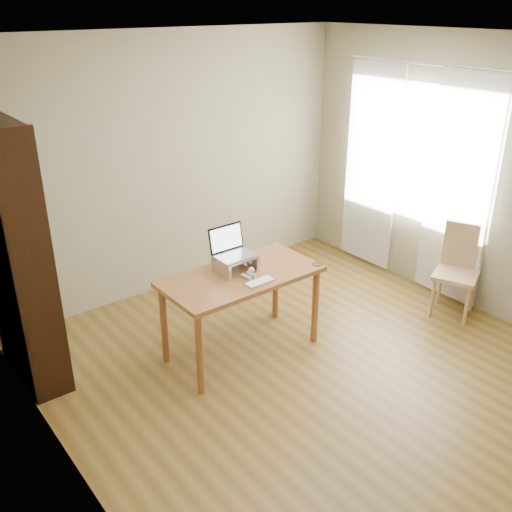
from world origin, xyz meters
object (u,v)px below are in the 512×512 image
Objects in this scene: bookshelf at (17,256)px; cat at (233,262)px; desk at (241,285)px; keyboard at (260,282)px; laptop at (231,248)px; chair at (461,268)px.

cat is at bearing -24.54° from bookshelf.
desk is 0.21m from cat.
keyboard is at bearing -84.99° from desk.
cat is at bearing 92.92° from desk.
keyboard is (0.02, -0.36, -0.18)m from laptop.
cat is (-0.03, 0.33, 0.06)m from keyboard.
cat reaches higher than keyboard.
cat is (-0.01, -0.03, -0.12)m from laptop.
bookshelf reaches higher than chair.
laptop is 1.27× the size of keyboard.
laptop is at bearing 69.74° from cat.
bookshelf is 8.03× the size of keyboard.
laptop is 0.37× the size of chair.
bookshelf is at bearing 152.03° from desk.
keyboard is (0.02, -0.22, 0.11)m from desk.
laptop reaches higher than keyboard.
desk is 0.25m from keyboard.
chair reaches higher than keyboard.
laptop reaches higher than desk.
cat is at bearing 93.33° from keyboard.
keyboard is at bearing -86.98° from laptop.
laptop is at bearing -23.59° from bookshelf.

